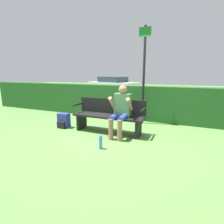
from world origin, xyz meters
The scene contains 8 objects.
ground_plane centered at (0.00, 0.00, 0.00)m, with size 40.00×40.00×0.00m, color #5B8942.
hedge_back centered at (0.00, 1.65, 0.55)m, with size 12.00×0.51×1.09m.
park_bench centered at (0.00, 0.06, 0.44)m, with size 1.83×0.47×0.84m.
person_seated centered at (0.37, -0.07, 0.66)m, with size 0.53×0.64×1.21m.
backpack centered at (-1.32, -0.11, 0.19)m, with size 0.31×0.26×0.40m.
water_bottle centered at (0.28, -0.98, 0.13)m, with size 0.07×0.07×0.28m.
signpost centered at (0.60, 1.18, 1.54)m, with size 0.33×0.09×2.76m.
parked_car centered at (-3.65, 8.92, 0.60)m, with size 4.43×2.82×1.22m.
Camera 1 is at (1.78, -3.90, 1.49)m, focal length 28.00 mm.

